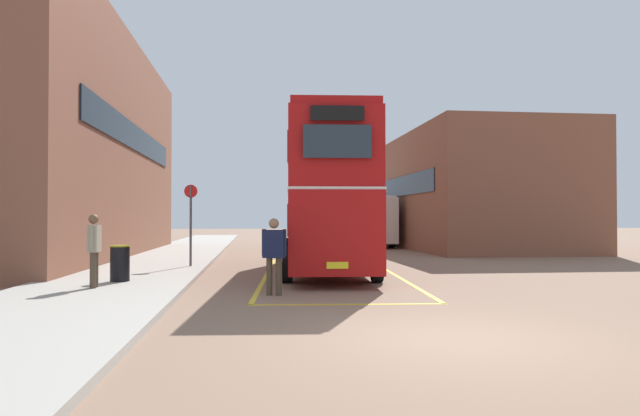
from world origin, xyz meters
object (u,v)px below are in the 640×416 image
bus_stop_sign (191,217)px  pedestrian_boarding (274,250)px  litter_bin (120,263)px  double_decker_bus (326,195)px  pedestrian_waiting_near (94,245)px  single_deck_bus (363,220)px

bus_stop_sign → pedestrian_boarding: bearing=-68.1°
litter_bin → double_decker_bus: bearing=30.7°
litter_bin → bus_stop_sign: 4.73m
pedestrian_boarding → litter_bin: bearing=152.1°
pedestrian_boarding → bus_stop_sign: bearing=111.9°
pedestrian_waiting_near → litter_bin: 1.42m
double_decker_bus → single_deck_bus: bearing=75.3°
double_decker_bus → pedestrian_boarding: 5.98m
litter_bin → bus_stop_sign: size_ratio=0.34×
single_deck_bus → pedestrian_waiting_near: 24.03m
pedestrian_boarding → double_decker_bus: bearing=71.0°
single_deck_bus → bus_stop_sign: size_ratio=3.42×
double_decker_bus → pedestrian_boarding: size_ratio=5.81×
single_deck_bus → bus_stop_sign: 18.26m
single_deck_bus → pedestrian_waiting_near: single_deck_bus is taller
pedestrian_boarding → pedestrian_waiting_near: size_ratio=1.03×
double_decker_bus → litter_bin: bearing=-149.3°
single_deck_bus → litter_bin: size_ratio=10.16×
double_decker_bus → pedestrian_waiting_near: double_decker_bus is taller
double_decker_bus → bus_stop_sign: size_ratio=3.72×
double_decker_bus → bus_stop_sign: double_decker_bus is taller
pedestrian_waiting_near → litter_bin: size_ratio=1.85×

